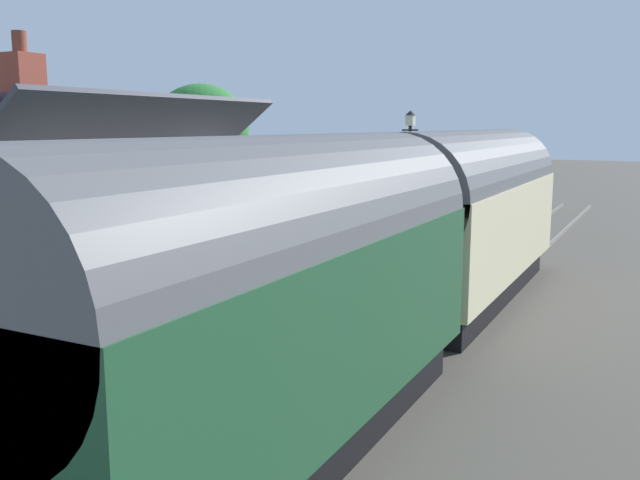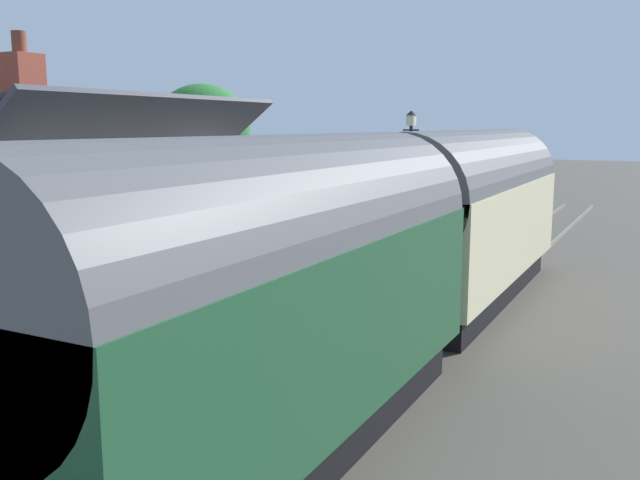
{
  "view_description": "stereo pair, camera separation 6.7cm",
  "coord_description": "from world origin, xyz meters",
  "px_view_note": "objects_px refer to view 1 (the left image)",
  "views": [
    {
      "loc": [
        -13.84,
        -5.48,
        4.44
      ],
      "look_at": [
        -0.29,
        1.5,
        1.88
      ],
      "focal_mm": 38.37,
      "sensor_mm": 36.0,
      "label": 1
    },
    {
      "loc": [
        -13.81,
        -5.54,
        4.44
      ],
      "look_at": [
        -0.29,
        1.5,
        1.88
      ],
      "focal_mm": 38.37,
      "sensor_mm": 36.0,
      "label": 2
    }
  ],
  "objects_px": {
    "station_building": "(109,231)",
    "planter_under_sign": "(344,250)",
    "station_sign_board": "(340,222)",
    "tree_mid_background": "(39,139)",
    "train": "(405,240)",
    "bench_near_building": "(384,219)",
    "bench_by_lamp": "(338,235)",
    "tree_far_left": "(201,128)",
    "lamp_post_platform": "(410,152)",
    "planter_bench_left": "(369,212)",
    "planter_edge_near": "(434,209)",
    "planter_corner_building": "(388,228)"
  },
  "relations": [
    {
      "from": "planter_corner_building",
      "to": "tree_far_left",
      "type": "distance_m",
      "value": 8.63
    },
    {
      "from": "station_sign_board",
      "to": "tree_mid_background",
      "type": "height_order",
      "value": "tree_mid_background"
    },
    {
      "from": "bench_by_lamp",
      "to": "station_building",
      "type": "bearing_deg",
      "value": 168.62
    },
    {
      "from": "planter_under_sign",
      "to": "tree_mid_background",
      "type": "bearing_deg",
      "value": 95.13
    },
    {
      "from": "bench_near_building",
      "to": "planter_bench_left",
      "type": "relative_size",
      "value": 1.66
    },
    {
      "from": "station_building",
      "to": "bench_near_building",
      "type": "xyz_separation_m",
      "value": [
        11.17,
        -1.36,
        -1.03
      ]
    },
    {
      "from": "planter_bench_left",
      "to": "tree_mid_background",
      "type": "relative_size",
      "value": 0.15
    },
    {
      "from": "bench_near_building",
      "to": "planter_under_sign",
      "type": "bearing_deg",
      "value": -168.19
    },
    {
      "from": "planter_corner_building",
      "to": "lamp_post_platform",
      "type": "distance_m",
      "value": 2.48
    },
    {
      "from": "train",
      "to": "planter_edge_near",
      "type": "height_order",
      "value": "train"
    },
    {
      "from": "planter_corner_building",
      "to": "station_sign_board",
      "type": "xyz_separation_m",
      "value": [
        -3.32,
        -0.03,
        0.6
      ]
    },
    {
      "from": "lamp_post_platform",
      "to": "planter_bench_left",
      "type": "bearing_deg",
      "value": 39.23
    },
    {
      "from": "train",
      "to": "planter_corner_building",
      "type": "distance_m",
      "value": 6.59
    },
    {
      "from": "planter_corner_building",
      "to": "tree_mid_background",
      "type": "height_order",
      "value": "tree_mid_background"
    },
    {
      "from": "planter_under_sign",
      "to": "planter_corner_building",
      "type": "relative_size",
      "value": 0.73
    },
    {
      "from": "planter_bench_left",
      "to": "station_sign_board",
      "type": "bearing_deg",
      "value": -161.94
    },
    {
      "from": "lamp_post_platform",
      "to": "bench_by_lamp",
      "type": "bearing_deg",
      "value": 152.12
    },
    {
      "from": "train",
      "to": "planter_bench_left",
      "type": "distance_m",
      "value": 11.72
    },
    {
      "from": "station_building",
      "to": "planter_under_sign",
      "type": "relative_size",
      "value": 8.5
    },
    {
      "from": "planter_edge_near",
      "to": "lamp_post_platform",
      "type": "xyz_separation_m",
      "value": [
        -5.62,
        -1.0,
        2.38
      ]
    },
    {
      "from": "planter_under_sign",
      "to": "tree_mid_background",
      "type": "distance_m",
      "value": 10.17
    },
    {
      "from": "train",
      "to": "station_sign_board",
      "type": "relative_size",
      "value": 12.03
    },
    {
      "from": "bench_near_building",
      "to": "planter_edge_near",
      "type": "distance_m",
      "value": 4.21
    },
    {
      "from": "station_building",
      "to": "bench_by_lamp",
      "type": "bearing_deg",
      "value": -11.38
    },
    {
      "from": "bench_by_lamp",
      "to": "planter_edge_near",
      "type": "relative_size",
      "value": 1.85
    },
    {
      "from": "planter_corner_building",
      "to": "planter_bench_left",
      "type": "bearing_deg",
      "value": 29.24
    },
    {
      "from": "planter_under_sign",
      "to": "station_sign_board",
      "type": "height_order",
      "value": "station_sign_board"
    },
    {
      "from": "station_building",
      "to": "tree_mid_background",
      "type": "xyz_separation_m",
      "value": [
        4.67,
        7.22,
        1.66
      ]
    },
    {
      "from": "lamp_post_platform",
      "to": "station_sign_board",
      "type": "xyz_separation_m",
      "value": [
        -4.5,
        0.16,
        -1.58
      ]
    },
    {
      "from": "bench_near_building",
      "to": "planter_under_sign",
      "type": "height_order",
      "value": "bench_near_building"
    },
    {
      "from": "planter_edge_near",
      "to": "lamp_post_platform",
      "type": "distance_m",
      "value": 6.19
    },
    {
      "from": "planter_corner_building",
      "to": "tree_mid_background",
      "type": "distance_m",
      "value": 10.82
    },
    {
      "from": "planter_edge_near",
      "to": "station_sign_board",
      "type": "relative_size",
      "value": 0.49
    },
    {
      "from": "train",
      "to": "planter_edge_near",
      "type": "bearing_deg",
      "value": 15.39
    },
    {
      "from": "train",
      "to": "tree_far_left",
      "type": "relative_size",
      "value": 3.19
    },
    {
      "from": "lamp_post_platform",
      "to": "tree_far_left",
      "type": "distance_m",
      "value": 8.2
    },
    {
      "from": "train",
      "to": "planter_bench_left",
      "type": "relative_size",
      "value": 22.38
    },
    {
      "from": "planter_bench_left",
      "to": "tree_far_left",
      "type": "xyz_separation_m",
      "value": [
        -2.77,
        5.44,
        3.03
      ]
    },
    {
      "from": "lamp_post_platform",
      "to": "station_building",
      "type": "bearing_deg",
      "value": 164.32
    },
    {
      "from": "station_building",
      "to": "planter_edge_near",
      "type": "xyz_separation_m",
      "value": [
        15.36,
        -1.73,
        -1.13
      ]
    },
    {
      "from": "planter_corner_building",
      "to": "planter_bench_left",
      "type": "height_order",
      "value": "planter_corner_building"
    },
    {
      "from": "train",
      "to": "bench_near_building",
      "type": "height_order",
      "value": "train"
    },
    {
      "from": "bench_by_lamp",
      "to": "lamp_post_platform",
      "type": "height_order",
      "value": "lamp_post_platform"
    },
    {
      "from": "planter_edge_near",
      "to": "train",
      "type": "bearing_deg",
      "value": -164.61
    },
    {
      "from": "bench_near_building",
      "to": "planter_corner_building",
      "type": "relative_size",
      "value": 1.28
    },
    {
      "from": "bench_near_building",
      "to": "tree_mid_background",
      "type": "xyz_separation_m",
      "value": [
        -6.49,
        8.58,
        2.69
      ]
    },
    {
      "from": "bench_by_lamp",
      "to": "tree_far_left",
      "type": "height_order",
      "value": "tree_far_left"
    },
    {
      "from": "lamp_post_platform",
      "to": "tree_far_left",
      "type": "xyz_separation_m",
      "value": [
        0.55,
        8.15,
        0.69
      ]
    },
    {
      "from": "bench_near_building",
      "to": "planter_edge_near",
      "type": "xyz_separation_m",
      "value": [
        4.19,
        -0.38,
        -0.09
      ]
    },
    {
      "from": "station_building",
      "to": "planter_edge_near",
      "type": "distance_m",
      "value": 15.5
    }
  ]
}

